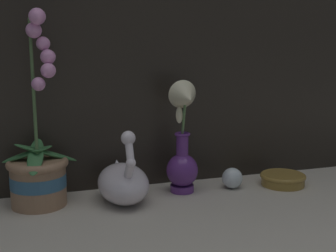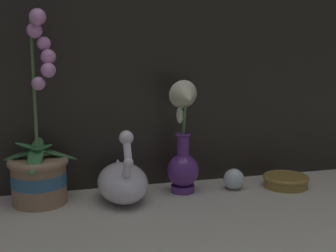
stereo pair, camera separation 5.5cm
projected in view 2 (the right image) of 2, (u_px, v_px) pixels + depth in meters
The scene contains 6 objects.
ground_plane at pixel (183, 212), 1.10m from camera, with size 2.80×2.80×0.00m, color #BCB2A3.
orchid_potted_plant at pixel (39, 166), 1.14m from camera, with size 0.19×0.17×0.47m.
swan_figurine at pixel (122, 180), 1.16m from camera, with size 0.12×0.21×0.19m.
blue_vase at pixel (184, 147), 1.21m from camera, with size 0.08×0.11×0.30m.
glass_sphere at pixel (234, 179), 1.26m from camera, with size 0.06×0.06×0.06m.
amber_dish at pixel (286, 180), 1.28m from camera, with size 0.13×0.13×0.03m.
Camera 2 is at (-0.30, -1.00, 0.40)m, focal length 50.00 mm.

